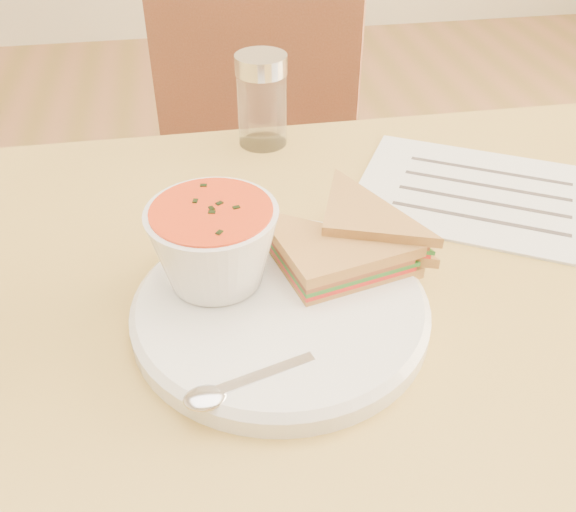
{
  "coord_description": "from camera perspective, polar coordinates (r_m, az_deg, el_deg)",
  "views": [
    {
      "loc": [
        -0.11,
        -0.41,
        1.13
      ],
      "look_at": [
        -0.03,
        0.01,
        0.8
      ],
      "focal_mm": 40.0,
      "sensor_mm": 36.0,
      "label": 1
    }
  ],
  "objects": [
    {
      "name": "sandwich_half_a",
      "position": [
        0.52,
        1.63,
        -3.66
      ],
      "size": [
        0.14,
        0.14,
        0.04
      ],
      "primitive_type": null,
      "rotation": [
        0.0,
        0.0,
        0.24
      ],
      "color": "#BA8041",
      "rests_on": "plate"
    },
    {
      "name": "condiment_shaker",
      "position": [
        0.8,
        -2.33,
        13.65
      ],
      "size": [
        0.08,
        0.08,
        0.11
      ],
      "primitive_type": null,
      "rotation": [
        0.0,
        0.0,
        0.35
      ],
      "color": "silver",
      "rests_on": "dining_table"
    },
    {
      "name": "paper_menu",
      "position": [
        0.74,
        17.05,
        5.23
      ],
      "size": [
        0.34,
        0.31,
        0.0
      ],
      "primitive_type": null,
      "rotation": [
        0.0,
        0.0,
        -0.52
      ],
      "color": "white",
      "rests_on": "dining_table"
    },
    {
      "name": "sandwich_half_b",
      "position": [
        0.56,
        2.98,
        1.22
      ],
      "size": [
        0.13,
        0.13,
        0.03
      ],
      "primitive_type": null,
      "rotation": [
        0.0,
        0.0,
        -0.34
      ],
      "color": "#BA8041",
      "rests_on": "plate"
    },
    {
      "name": "chair_far",
      "position": [
        1.18,
        -4.7,
        1.23
      ],
      "size": [
        0.5,
        0.5,
        0.86
      ],
      "primitive_type": null,
      "rotation": [
        0.0,
        0.0,
        2.76
      ],
      "color": "brown",
      "rests_on": "floor"
    },
    {
      "name": "plate",
      "position": [
        0.55,
        -0.67,
        -4.85
      ],
      "size": [
        0.31,
        0.31,
        0.02
      ],
      "primitive_type": null,
      "rotation": [
        0.0,
        0.0,
        0.28
      ],
      "color": "white",
      "rests_on": "dining_table"
    },
    {
      "name": "soup_bowl",
      "position": [
        0.54,
        -6.56,
        0.63
      ],
      "size": [
        0.12,
        0.12,
        0.08
      ],
      "primitive_type": null,
      "rotation": [
        0.0,
        0.0,
        -0.09
      ],
      "color": "white",
      "rests_on": "plate"
    },
    {
      "name": "spoon",
      "position": [
        0.48,
        -2.1,
        -10.54
      ],
      "size": [
        0.16,
        0.08,
        0.01
      ],
      "primitive_type": null,
      "rotation": [
        0.0,
        0.0,
        0.31
      ],
      "color": "silver",
      "rests_on": "plate"
    }
  ]
}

